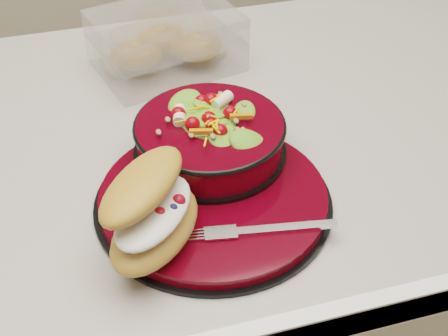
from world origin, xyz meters
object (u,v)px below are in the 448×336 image
object	(u,v)px
salad_bowl	(210,133)
pastry_box	(166,42)
dinner_plate	(214,199)
island_counter	(296,292)
croissant	(153,210)
fork	(266,229)

from	to	relation	value
salad_bowl	pastry_box	distance (m)	0.28
dinner_plate	pastry_box	size ratio (longest dim) A/B	1.18
island_counter	dinner_plate	bearing A→B (deg)	-142.17
croissant	fork	size ratio (longest dim) A/B	1.13
salad_bowl	croissant	size ratio (longest dim) A/B	1.15
salad_bowl	fork	xyz separation A→B (m)	(0.03, -0.16, -0.03)
salad_bowl	croissant	bearing A→B (deg)	-127.08
pastry_box	croissant	bearing A→B (deg)	-117.31
fork	pastry_box	xyz separation A→B (m)	(-0.03, 0.44, 0.02)
fork	pastry_box	bearing A→B (deg)	12.99
dinner_plate	salad_bowl	bearing A→B (deg)	78.48
croissant	pastry_box	bearing A→B (deg)	24.99
dinner_plate	salad_bowl	size ratio (longest dim) A/B	1.46
fork	island_counter	bearing A→B (deg)	-25.29
salad_bowl	island_counter	bearing A→B (deg)	23.34
croissant	pastry_box	world-z (taller)	croissant
island_counter	pastry_box	world-z (taller)	pastry_box
dinner_plate	pastry_box	distance (m)	0.36
fork	pastry_box	distance (m)	0.44
salad_bowl	dinner_plate	bearing A→B (deg)	-101.52
croissant	salad_bowl	bearing A→B (deg)	1.58
island_counter	croissant	size ratio (longest dim) A/B	6.85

